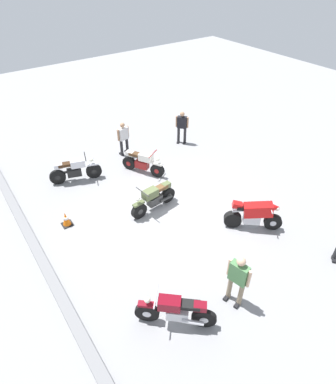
{
  "coord_description": "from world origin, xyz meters",
  "views": [
    {
      "loc": [
        -7.1,
        5.21,
        7.8
      ],
      "look_at": [
        0.25,
        -0.04,
        0.75
      ],
      "focal_mm": 30.03,
      "sensor_mm": 36.0,
      "label": 1
    }
  ],
  "objects_px": {
    "motorcycle_maroon_cruiser": "(176,311)",
    "traffic_cone": "(66,219)",
    "motorcycle_silver_cruiser": "(75,170)",
    "motorcycle_red_sportbike": "(254,214)",
    "motorcycle_cream_vintage": "(143,163)",
    "person_in_white_shirt": "(123,137)",
    "person_in_green_shirt": "(238,277)",
    "motorcycle_olive_vintage": "(154,199)",
    "person_in_black_shirt": "(182,126)"
  },
  "relations": [
    {
      "from": "motorcycle_maroon_cruiser",
      "to": "traffic_cone",
      "type": "relative_size",
      "value": 3.07
    },
    {
      "from": "motorcycle_red_sportbike",
      "to": "person_in_green_shirt",
      "type": "distance_m",
      "value": 3.11
    },
    {
      "from": "traffic_cone",
      "to": "person_in_black_shirt",
      "type": "bearing_deg",
      "value": -71.26
    },
    {
      "from": "motorcycle_silver_cruiser",
      "to": "motorcycle_maroon_cruiser",
      "type": "bearing_deg",
      "value": -74.97
    },
    {
      "from": "motorcycle_red_sportbike",
      "to": "motorcycle_cream_vintage",
      "type": "relative_size",
      "value": 0.89
    },
    {
      "from": "motorcycle_red_sportbike",
      "to": "motorcycle_silver_cruiser",
      "type": "height_order",
      "value": "motorcycle_red_sportbike"
    },
    {
      "from": "person_in_green_shirt",
      "to": "motorcycle_maroon_cruiser",
      "type": "bearing_deg",
      "value": -26.31
    },
    {
      "from": "person_in_white_shirt",
      "to": "person_in_green_shirt",
      "type": "xyz_separation_m",
      "value": [
        -8.49,
        1.41,
        0.12
      ]
    },
    {
      "from": "motorcycle_red_sportbike",
      "to": "motorcycle_cream_vintage",
      "type": "bearing_deg",
      "value": 145.79
    },
    {
      "from": "traffic_cone",
      "to": "person_in_white_shirt",
      "type": "bearing_deg",
      "value": -53.44
    },
    {
      "from": "person_in_black_shirt",
      "to": "person_in_green_shirt",
      "type": "height_order",
      "value": "person_in_green_shirt"
    },
    {
      "from": "motorcycle_cream_vintage",
      "to": "traffic_cone",
      "type": "relative_size",
      "value": 3.36
    },
    {
      "from": "person_in_green_shirt",
      "to": "motorcycle_olive_vintage",
      "type": "bearing_deg",
      "value": -107.57
    },
    {
      "from": "person_in_white_shirt",
      "to": "person_in_green_shirt",
      "type": "distance_m",
      "value": 8.61
    },
    {
      "from": "person_in_white_shirt",
      "to": "motorcycle_olive_vintage",
      "type": "bearing_deg",
      "value": 157.92
    },
    {
      "from": "motorcycle_cream_vintage",
      "to": "motorcycle_silver_cruiser",
      "type": "bearing_deg",
      "value": -142.65
    },
    {
      "from": "person_in_green_shirt",
      "to": "person_in_black_shirt",
      "type": "bearing_deg",
      "value": -131.23
    },
    {
      "from": "motorcycle_red_sportbike",
      "to": "person_in_green_shirt",
      "type": "xyz_separation_m",
      "value": [
        -1.7,
        2.58,
        0.41
      ]
    },
    {
      "from": "motorcycle_cream_vintage",
      "to": "traffic_cone",
      "type": "distance_m",
      "value": 4.06
    },
    {
      "from": "person_in_black_shirt",
      "to": "person_in_white_shirt",
      "type": "distance_m",
      "value": 2.89
    },
    {
      "from": "person_in_black_shirt",
      "to": "motorcycle_cream_vintage",
      "type": "bearing_deg",
      "value": -19.89
    },
    {
      "from": "motorcycle_cream_vintage",
      "to": "traffic_cone",
      "type": "height_order",
      "value": "motorcycle_cream_vintage"
    },
    {
      "from": "person_in_white_shirt",
      "to": "traffic_cone",
      "type": "distance_m",
      "value": 5.0
    },
    {
      "from": "motorcycle_maroon_cruiser",
      "to": "motorcycle_cream_vintage",
      "type": "bearing_deg",
      "value": -73.04
    },
    {
      "from": "motorcycle_red_sportbike",
      "to": "motorcycle_maroon_cruiser",
      "type": "relative_size",
      "value": 0.97
    },
    {
      "from": "motorcycle_red_sportbike",
      "to": "person_in_white_shirt",
      "type": "xyz_separation_m",
      "value": [
        6.79,
        1.17,
        0.3
      ]
    },
    {
      "from": "motorcycle_cream_vintage",
      "to": "motorcycle_silver_cruiser",
      "type": "xyz_separation_m",
      "value": [
        1.1,
        2.54,
        0.03
      ]
    },
    {
      "from": "motorcycle_maroon_cruiser",
      "to": "person_in_black_shirt",
      "type": "distance_m",
      "value": 9.51
    },
    {
      "from": "motorcycle_maroon_cruiser",
      "to": "motorcycle_silver_cruiser",
      "type": "height_order",
      "value": "same"
    },
    {
      "from": "person_in_green_shirt",
      "to": "person_in_white_shirt",
      "type": "bearing_deg",
      "value": -112.34
    },
    {
      "from": "motorcycle_olive_vintage",
      "to": "person_in_black_shirt",
      "type": "bearing_deg",
      "value": -144.97
    },
    {
      "from": "person_in_black_shirt",
      "to": "traffic_cone",
      "type": "relative_size",
      "value": 3.02
    },
    {
      "from": "motorcycle_red_sportbike",
      "to": "motorcycle_maroon_cruiser",
      "type": "bearing_deg",
      "value": -121.44
    },
    {
      "from": "motorcycle_olive_vintage",
      "to": "person_in_black_shirt",
      "type": "height_order",
      "value": "person_in_black_shirt"
    },
    {
      "from": "motorcycle_olive_vintage",
      "to": "person_in_green_shirt",
      "type": "bearing_deg",
      "value": 79.17
    },
    {
      "from": "motorcycle_silver_cruiser",
      "to": "person_in_black_shirt",
      "type": "height_order",
      "value": "person_in_black_shirt"
    },
    {
      "from": "motorcycle_red_sportbike",
      "to": "person_in_black_shirt",
      "type": "height_order",
      "value": "person_in_black_shirt"
    },
    {
      "from": "motorcycle_silver_cruiser",
      "to": "person_in_green_shirt",
      "type": "distance_m",
      "value": 7.94
    },
    {
      "from": "motorcycle_red_sportbike",
      "to": "traffic_cone",
      "type": "distance_m",
      "value": 6.43
    },
    {
      "from": "person_in_black_shirt",
      "to": "person_in_white_shirt",
      "type": "xyz_separation_m",
      "value": [
        0.65,
        2.82,
        -0.01
      ]
    },
    {
      "from": "motorcycle_red_sportbike",
      "to": "traffic_cone",
      "type": "relative_size",
      "value": 2.99
    },
    {
      "from": "motorcycle_silver_cruiser",
      "to": "person_in_white_shirt",
      "type": "height_order",
      "value": "person_in_white_shirt"
    },
    {
      "from": "motorcycle_red_sportbike",
      "to": "person_in_white_shirt",
      "type": "distance_m",
      "value": 6.9
    },
    {
      "from": "motorcycle_maroon_cruiser",
      "to": "person_in_white_shirt",
      "type": "xyz_separation_m",
      "value": [
        8.09,
        -3.09,
        0.37
      ]
    },
    {
      "from": "motorcycle_cream_vintage",
      "to": "person_in_green_shirt",
      "type": "xyz_separation_m",
      "value": [
        -6.73,
        1.3,
        0.52
      ]
    },
    {
      "from": "motorcycle_olive_vintage",
      "to": "motorcycle_silver_cruiser",
      "type": "bearing_deg",
      "value": -70.64
    },
    {
      "from": "motorcycle_silver_cruiser",
      "to": "person_in_black_shirt",
      "type": "xyz_separation_m",
      "value": [
        0.02,
        -5.47,
        0.38
      ]
    },
    {
      "from": "traffic_cone",
      "to": "motorcycle_cream_vintage",
      "type": "bearing_deg",
      "value": -72.96
    },
    {
      "from": "motorcycle_olive_vintage",
      "to": "traffic_cone",
      "type": "relative_size",
      "value": 3.69
    },
    {
      "from": "motorcycle_cream_vintage",
      "to": "person_in_green_shirt",
      "type": "relative_size",
      "value": 1.02
    }
  ]
}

